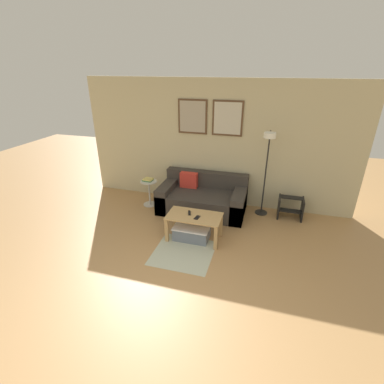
# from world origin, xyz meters

# --- Properties ---
(ground_plane) EXTENTS (16.00, 16.00, 0.00)m
(ground_plane) POSITION_xyz_m (0.00, 0.00, 0.00)
(ground_plane) COLOR tan
(wall_back) EXTENTS (5.60, 0.09, 2.55)m
(wall_back) POSITION_xyz_m (-0.00, 3.50, 1.29)
(wall_back) COLOR #C6BC93
(wall_back) RESTS_ON ground_plane
(area_rug) EXTENTS (0.94, 0.91, 0.01)m
(area_rug) POSITION_xyz_m (-0.06, 1.50, 0.00)
(area_rug) COLOR #B2B79E
(area_rug) RESTS_ON ground_plane
(couch) EXTENTS (1.73, 0.93, 0.73)m
(couch) POSITION_xyz_m (-0.13, 3.01, 0.26)
(couch) COLOR #38332D
(couch) RESTS_ON ground_plane
(coffee_table) EXTENTS (0.92, 0.50, 0.45)m
(coffee_table) POSITION_xyz_m (-0.01, 1.95, 0.36)
(coffee_table) COLOR tan
(coffee_table) RESTS_ON ground_plane
(storage_bin) EXTENTS (0.62, 0.39, 0.24)m
(storage_bin) POSITION_xyz_m (-0.05, 1.94, 0.12)
(storage_bin) COLOR slate
(storage_bin) RESTS_ON ground_plane
(floor_lamp) EXTENTS (0.24, 0.46, 1.70)m
(floor_lamp) POSITION_xyz_m (1.06, 3.07, 1.21)
(floor_lamp) COLOR black
(floor_lamp) RESTS_ON ground_plane
(side_table) EXTENTS (0.34, 0.34, 0.55)m
(side_table) POSITION_xyz_m (-1.27, 2.92, 0.33)
(side_table) COLOR silver
(side_table) RESTS_ON ground_plane
(book_stack) EXTENTS (0.23, 0.18, 0.05)m
(book_stack) POSITION_xyz_m (-1.29, 2.94, 0.58)
(book_stack) COLOR #387F4C
(book_stack) RESTS_ON side_table
(remote_control) EXTENTS (0.09, 0.15, 0.02)m
(remote_control) POSITION_xyz_m (-0.11, 2.00, 0.46)
(remote_control) COLOR black
(remote_control) RESTS_ON coffee_table
(cell_phone) EXTENTS (0.09, 0.15, 0.01)m
(cell_phone) POSITION_xyz_m (0.06, 1.90, 0.45)
(cell_phone) COLOR black
(cell_phone) RESTS_ON coffee_table
(step_stool) EXTENTS (0.47, 0.34, 0.42)m
(step_stool) POSITION_xyz_m (1.60, 3.18, 0.23)
(step_stool) COLOR black
(step_stool) RESTS_ON ground_plane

